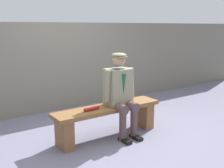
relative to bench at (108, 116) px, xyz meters
The scene contains 5 objects.
ground_plane 0.34m from the bench, ahead, with size 30.00×30.00×0.00m, color slate.
bench is the anchor object (origin of this frame).
seated_man 0.45m from the bench, 162.67° to the left, with size 0.56×0.61×1.33m.
rolled_magazine 0.37m from the bench, ahead, with size 0.05×0.05×0.26m, color #B21E1E.
stadium_wall 1.95m from the bench, 90.00° to the right, with size 12.00×0.24×1.81m, color slate.
Camera 1 is at (2.25, 3.38, 1.73)m, focal length 43.26 mm.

